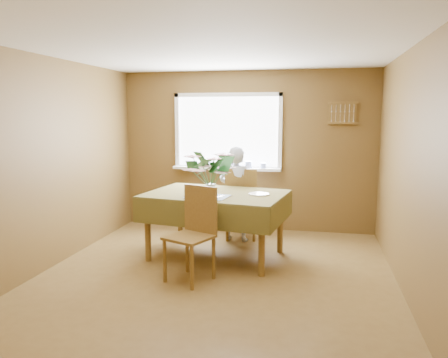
% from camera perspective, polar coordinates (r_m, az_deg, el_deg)
% --- Properties ---
extents(floor, '(4.50, 4.50, 0.00)m').
position_cam_1_polar(floor, '(5.04, -1.34, -12.82)').
color(floor, brown).
rests_on(floor, ground).
extents(ceiling, '(4.50, 4.50, 0.00)m').
position_cam_1_polar(ceiling, '(4.74, -1.45, 16.60)').
color(ceiling, white).
rests_on(ceiling, wall_back).
extents(wall_back, '(4.00, 0.00, 4.00)m').
position_cam_1_polar(wall_back, '(6.93, 2.95, 3.66)').
color(wall_back, brown).
rests_on(wall_back, floor).
extents(wall_front, '(4.00, 0.00, 4.00)m').
position_cam_1_polar(wall_front, '(2.62, -12.93, -4.48)').
color(wall_front, brown).
rests_on(wall_front, floor).
extents(wall_left, '(0.00, 4.50, 4.50)m').
position_cam_1_polar(wall_left, '(5.54, -21.94, 1.86)').
color(wall_left, brown).
rests_on(wall_left, floor).
extents(wall_right, '(0.00, 4.50, 4.50)m').
position_cam_1_polar(wall_right, '(4.69, 23.11, 0.70)').
color(wall_right, brown).
rests_on(wall_right, floor).
extents(window_assembly, '(1.72, 0.20, 1.22)m').
position_cam_1_polar(window_assembly, '(6.92, 0.42, 4.50)').
color(window_assembly, white).
rests_on(window_assembly, wall_back).
extents(spoon_rack, '(0.44, 0.05, 0.33)m').
position_cam_1_polar(spoon_rack, '(6.79, 15.24, 8.35)').
color(spoon_rack, brown).
rests_on(spoon_rack, wall_back).
extents(dining_table, '(1.88, 1.41, 0.84)m').
position_cam_1_polar(dining_table, '(5.57, -1.06, -2.89)').
color(dining_table, brown).
rests_on(dining_table, floor).
extents(chair_far, '(0.53, 0.53, 1.06)m').
position_cam_1_polar(chair_far, '(6.37, 2.20, -2.92)').
color(chair_far, brown).
rests_on(chair_far, floor).
extents(chair_near, '(0.58, 0.58, 1.04)m').
position_cam_1_polar(chair_near, '(4.88, -3.91, -6.61)').
color(chair_near, brown).
rests_on(chair_near, floor).
extents(seated_woman, '(0.54, 0.39, 1.38)m').
position_cam_1_polar(seated_woman, '(6.31, 1.58, -1.93)').
color(seated_woman, white).
rests_on(seated_woman, floor).
extents(flower_bouquet, '(0.61, 0.61, 0.52)m').
position_cam_1_polar(flower_bouquet, '(5.30, -1.77, 1.36)').
color(flower_bouquet, white).
rests_on(flower_bouquet, dining_table).
extents(side_plate, '(0.35, 0.35, 0.01)m').
position_cam_1_polar(side_plate, '(5.46, 4.58, -1.96)').
color(side_plate, white).
rests_on(side_plate, dining_table).
extents(table_knife, '(0.11, 0.18, 0.00)m').
position_cam_1_polar(table_knife, '(5.24, -0.80, -2.34)').
color(table_knife, silver).
rests_on(table_knife, dining_table).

